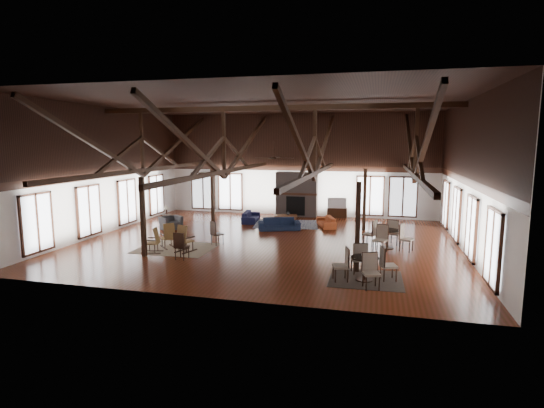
% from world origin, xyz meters
% --- Properties ---
extents(floor, '(16.00, 16.00, 0.00)m').
position_xyz_m(floor, '(0.00, 0.00, 0.00)').
color(floor, '#5E2313').
rests_on(floor, ground).
extents(ceiling, '(16.00, 14.00, 0.02)m').
position_xyz_m(ceiling, '(0.00, 0.00, 6.00)').
color(ceiling, black).
rests_on(ceiling, wall_back).
extents(wall_back, '(16.00, 0.02, 6.00)m').
position_xyz_m(wall_back, '(0.00, 7.00, 3.00)').
color(wall_back, white).
rests_on(wall_back, floor).
extents(wall_front, '(16.00, 0.02, 6.00)m').
position_xyz_m(wall_front, '(0.00, -7.00, 3.00)').
color(wall_front, white).
rests_on(wall_front, floor).
extents(wall_left, '(0.02, 14.00, 6.00)m').
position_xyz_m(wall_left, '(-8.00, 0.00, 3.00)').
color(wall_left, white).
rests_on(wall_left, floor).
extents(wall_right, '(0.02, 14.00, 6.00)m').
position_xyz_m(wall_right, '(8.00, 0.00, 3.00)').
color(wall_right, white).
rests_on(wall_right, floor).
extents(roof_truss, '(15.60, 14.07, 3.14)m').
position_xyz_m(roof_truss, '(0.00, 0.00, 4.03)').
color(roof_truss, black).
rests_on(roof_truss, wall_back).
extents(post_grid, '(8.16, 7.16, 3.05)m').
position_xyz_m(post_grid, '(0.00, 0.00, 1.52)').
color(post_grid, black).
rests_on(post_grid, floor).
extents(fireplace, '(2.50, 0.69, 2.60)m').
position_xyz_m(fireplace, '(0.00, 6.67, 1.29)').
color(fireplace, '#695750').
rests_on(fireplace, floor).
extents(ceiling_fan, '(1.60, 1.60, 0.75)m').
position_xyz_m(ceiling_fan, '(0.50, -1.00, 3.73)').
color(ceiling_fan, black).
rests_on(ceiling_fan, roof_truss).
extents(sofa_navy_front, '(2.19, 1.44, 0.60)m').
position_xyz_m(sofa_navy_front, '(-0.09, 2.52, 0.30)').
color(sofa_navy_front, '#131C35').
rests_on(sofa_navy_front, floor).
extents(sofa_navy_left, '(1.97, 0.96, 0.55)m').
position_xyz_m(sofa_navy_left, '(-2.10, 4.32, 0.28)').
color(sofa_navy_left, '#131434').
rests_on(sofa_navy_left, floor).
extents(sofa_orange, '(1.86, 1.22, 0.50)m').
position_xyz_m(sofa_orange, '(2.09, 3.95, 0.25)').
color(sofa_orange, '#AD4721').
rests_on(sofa_orange, floor).
extents(coffee_table, '(1.32, 0.88, 0.46)m').
position_xyz_m(coffee_table, '(-0.13, 4.20, 0.41)').
color(coffee_table, brown).
rests_on(coffee_table, floor).
extents(vase, '(0.20, 0.20, 0.20)m').
position_xyz_m(vase, '(-0.01, 4.29, 0.56)').
color(vase, '#B2B2B2').
rests_on(vase, coffee_table).
extents(armchair, '(1.27, 1.30, 0.64)m').
position_xyz_m(armchair, '(-5.44, 1.42, 0.32)').
color(armchair, '#2E2E31').
rests_on(armchair, floor).
extents(side_table_lamp, '(0.44, 0.44, 1.12)m').
position_xyz_m(side_table_lamp, '(-6.08, 2.22, 0.42)').
color(side_table_lamp, black).
rests_on(side_table_lamp, floor).
extents(rocking_chair_a, '(0.89, 0.88, 1.06)m').
position_xyz_m(rocking_chair_a, '(-3.69, -2.14, 0.50)').
color(rocking_chair_a, olive).
rests_on(rocking_chair_a, floor).
extents(rocking_chair_b, '(0.68, 0.95, 1.11)m').
position_xyz_m(rocking_chair_b, '(-2.79, -2.58, 0.52)').
color(rocking_chair_b, olive).
rests_on(rocking_chair_b, floor).
extents(rocking_chair_c, '(0.85, 0.56, 1.01)m').
position_xyz_m(rocking_chair_c, '(-3.90, -2.94, 0.48)').
color(rocking_chair_c, olive).
rests_on(rocking_chair_c, floor).
extents(side_chair_a, '(0.61, 0.61, 1.03)m').
position_xyz_m(side_chair_a, '(-2.00, -1.21, 0.60)').
color(side_chair_a, black).
rests_on(side_chair_a, floor).
extents(side_chair_b, '(0.48, 0.48, 1.04)m').
position_xyz_m(side_chair_b, '(-2.43, -3.61, 0.60)').
color(side_chair_b, black).
rests_on(side_chair_b, floor).
extents(cafe_table_near, '(2.08, 2.08, 1.06)m').
position_xyz_m(cafe_table_near, '(4.29, -4.39, 0.53)').
color(cafe_table_near, black).
rests_on(cafe_table_near, floor).
extents(cafe_table_far, '(2.10, 2.10, 1.09)m').
position_xyz_m(cafe_table_far, '(5.07, 0.04, 0.54)').
color(cafe_table_far, black).
rests_on(cafe_table_far, floor).
extents(cup_near, '(0.17, 0.17, 0.11)m').
position_xyz_m(cup_near, '(4.24, -4.37, 0.82)').
color(cup_near, '#B2B2B2').
rests_on(cup_near, cafe_table_near).
extents(cup_far, '(0.14, 0.14, 0.10)m').
position_xyz_m(cup_far, '(5.02, 0.04, 0.83)').
color(cup_far, '#B2B2B2').
rests_on(cup_far, cafe_table_far).
extents(tv_console, '(1.11, 0.42, 0.55)m').
position_xyz_m(tv_console, '(2.38, 6.75, 0.28)').
color(tv_console, black).
rests_on(tv_console, floor).
extents(television, '(1.07, 0.27, 0.61)m').
position_xyz_m(television, '(2.35, 6.75, 0.86)').
color(television, '#B2B2B2').
rests_on(television, tv_console).
extents(rug_tan, '(3.02, 2.38, 0.01)m').
position_xyz_m(rug_tan, '(-3.37, -2.10, 0.01)').
color(rug_tan, tan).
rests_on(rug_tan, floor).
extents(rug_navy, '(3.65, 2.96, 0.01)m').
position_xyz_m(rug_navy, '(-0.06, 4.04, 0.01)').
color(rug_navy, '#1B264C').
rests_on(rug_navy, floor).
extents(rug_dark, '(2.33, 2.12, 0.01)m').
position_xyz_m(rug_dark, '(4.33, -4.23, 0.01)').
color(rug_dark, black).
rests_on(rug_dark, floor).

